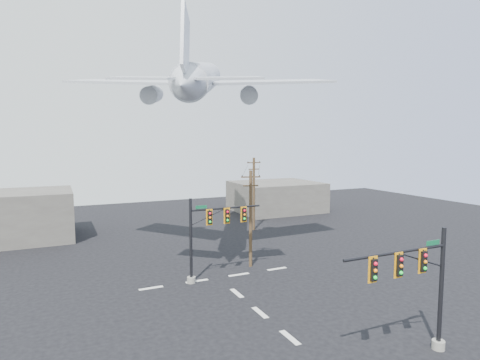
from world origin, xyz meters
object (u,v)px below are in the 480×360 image
signal_mast_far (209,234)px  utility_pole_a (251,217)px  signal_mast_near (420,286)px  utility_pole_b (254,192)px  airliner (200,79)px

signal_mast_far → utility_pole_a: utility_pole_a is taller
signal_mast_near → utility_pole_a: 18.68m
utility_pole_a → utility_pole_b: bearing=77.5°
utility_pole_a → airliner: 14.85m
airliner → utility_pole_a: bearing=-125.1°
utility_pole_a → airliner: (-3.10, 5.34, 13.51)m
airliner → signal_mast_near: bearing=-144.9°
utility_pole_b → airliner: (-10.64, -8.94, 13.22)m
signal_mast_far → utility_pole_a: bearing=22.0°
signal_mast_near → airliner: airliner is taller
signal_mast_near → airliner: 28.24m
signal_mast_near → airliner: (-4.40, 23.96, 14.28)m
signal_mast_far → airliner: size_ratio=0.27×
utility_pole_b → utility_pole_a: bearing=-118.5°
airliner → utility_pole_b: bearing=-25.3°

